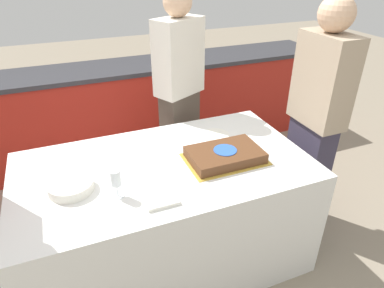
% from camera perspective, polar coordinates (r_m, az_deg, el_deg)
% --- Properties ---
extents(ground_plane, '(14.00, 14.00, 0.00)m').
position_cam_1_polar(ground_plane, '(2.54, -3.92, -18.12)').
color(ground_plane, gray).
extents(back_counter, '(4.40, 0.58, 0.92)m').
position_cam_1_polar(back_counter, '(3.53, -12.29, 5.34)').
color(back_counter, '#A82319').
rests_on(back_counter, ground_plane).
extents(dining_table, '(1.73, 0.97, 0.77)m').
position_cam_1_polar(dining_table, '(2.27, -4.26, -11.57)').
color(dining_table, white).
rests_on(dining_table, ground_plane).
extents(cake, '(0.47, 0.32, 0.07)m').
position_cam_1_polar(cake, '(2.06, 5.50, -1.83)').
color(cake, gold).
rests_on(cake, dining_table).
extents(plate_stack, '(0.24, 0.24, 0.05)m').
position_cam_1_polar(plate_stack, '(1.91, -19.54, -6.63)').
color(plate_stack, white).
rests_on(plate_stack, dining_table).
extents(wine_glass, '(0.07, 0.07, 0.16)m').
position_cam_1_polar(wine_glass, '(1.76, -12.58, -5.76)').
color(wine_glass, white).
rests_on(wine_glass, dining_table).
extents(side_plate_near_cake, '(0.18, 0.18, 0.00)m').
position_cam_1_polar(side_plate_near_cake, '(2.35, 3.99, 1.56)').
color(side_plate_near_cake, white).
rests_on(side_plate_near_cake, dining_table).
extents(utensil_pile, '(0.16, 0.11, 0.02)m').
position_cam_1_polar(utensil_pile, '(1.75, -5.10, -9.36)').
color(utensil_pile, white).
rests_on(utensil_pile, dining_table).
extents(person_cutting_cake, '(0.41, 0.34, 1.67)m').
position_cam_1_polar(person_cutting_cake, '(2.68, -2.12, 7.61)').
color(person_cutting_cake, '#4C4238').
rests_on(person_cutting_cake, ground_plane).
extents(person_seated_right, '(0.22, 0.39, 1.66)m').
position_cam_1_polar(person_seated_right, '(2.48, 19.89, 3.83)').
color(person_seated_right, '#383347').
rests_on(person_seated_right, ground_plane).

